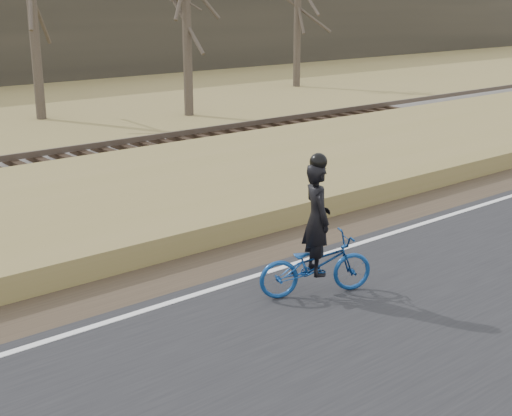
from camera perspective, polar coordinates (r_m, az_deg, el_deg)
ground at (r=9.81m, az=-16.19°, el=-11.03°), size 120.00×120.00×0.00m
edge_line at (r=9.94m, az=-16.69°, el=-10.25°), size 120.00×0.12×0.01m
shoulder at (r=10.81m, az=-18.80°, el=-8.46°), size 120.00×1.60×0.04m
cyclist at (r=10.77m, az=4.83°, el=-3.42°), size 1.88×1.28×2.20m
bare_tree_right at (r=27.48m, az=-5.57°, el=14.53°), size 0.36×0.36×6.90m
bare_tree_far_right at (r=36.42m, az=3.35°, el=15.61°), size 0.36×0.36×7.56m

